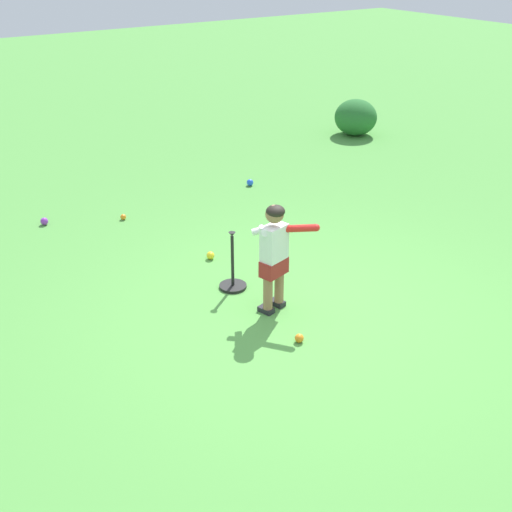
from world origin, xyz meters
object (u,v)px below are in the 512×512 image
(child_batter, at_px, (275,248))
(play_ball_far_left, at_px, (299,338))
(batting_tee, at_px, (233,278))
(play_ball_midfield, at_px, (250,183))
(play_ball_far_right, at_px, (44,221))
(play_ball_behind_batter, at_px, (123,217))
(play_ball_near_batter, at_px, (210,255))

(child_batter, height_order, play_ball_far_left, child_batter)
(batting_tee, bearing_deg, play_ball_midfield, 53.28)
(batting_tee, bearing_deg, play_ball_far_left, -91.91)
(play_ball_far_right, xyz_separation_m, play_ball_behind_batter, (0.88, -0.39, -0.01))
(play_ball_behind_batter, bearing_deg, play_ball_near_batter, -77.32)
(play_ball_far_right, height_order, play_ball_near_batter, play_ball_far_right)
(play_ball_midfield, height_order, play_ball_far_left, play_ball_midfield)
(play_ball_behind_batter, bearing_deg, child_batter, -83.56)
(play_ball_far_right, bearing_deg, play_ball_near_batter, -57.96)
(child_batter, distance_m, play_ball_far_right, 3.51)
(child_batter, relative_size, play_ball_near_batter, 12.13)
(child_batter, distance_m, batting_tee, 0.80)
(play_ball_near_batter, xyz_separation_m, batting_tee, (-0.14, -0.69, 0.06))
(play_ball_behind_batter, distance_m, play_ball_far_left, 3.44)
(play_ball_near_batter, bearing_deg, play_ball_behind_batter, 102.68)
(child_batter, relative_size, play_ball_far_left, 13.32)
(play_ball_near_batter, xyz_separation_m, play_ball_far_left, (-0.18, -1.86, -0.00))
(play_ball_midfield, xyz_separation_m, play_ball_near_batter, (-1.65, -1.71, -0.00))
(play_ball_far_left, bearing_deg, play_ball_behind_batter, 92.98)
(play_ball_near_batter, height_order, batting_tee, batting_tee)
(child_batter, relative_size, play_ball_far_right, 11.44)
(play_ball_behind_batter, relative_size, play_ball_far_left, 0.89)
(play_ball_behind_batter, relative_size, batting_tee, 0.12)
(play_ball_behind_batter, height_order, batting_tee, batting_tee)
(play_ball_midfield, bearing_deg, play_ball_far_left, -117.12)
(play_ball_far_left, bearing_deg, play_ball_near_batter, 84.60)
(play_ball_far_right, height_order, play_ball_far_left, play_ball_far_right)
(play_ball_far_right, height_order, play_ball_behind_batter, play_ball_far_right)
(play_ball_far_left, bearing_deg, batting_tee, 88.09)
(child_batter, bearing_deg, play_ball_far_right, 110.32)
(child_batter, xyz_separation_m, batting_tee, (-0.10, 0.58, -0.55))
(play_ball_behind_batter, height_order, play_ball_far_left, play_ball_far_left)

